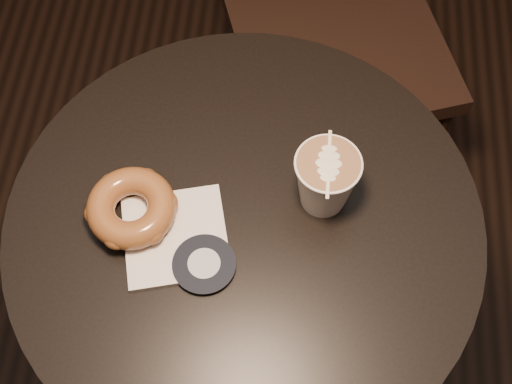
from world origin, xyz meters
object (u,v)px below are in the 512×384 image
Objects in this scene: doughnut at (131,208)px; latte_cup at (325,181)px; pastry_bag at (176,237)px; cafe_table at (246,271)px.

doughnut is 1.23× the size of latte_cup.
latte_cup reaches higher than doughnut.
doughnut reaches higher than pastry_bag.
pastry_bag is at bearing -158.45° from latte_cup.
latte_cup is at bearing 7.33° from pastry_bag.
pastry_bag is 0.07m from doughnut.
cafe_table is at bearing -157.49° from latte_cup.
cafe_table is 0.28m from latte_cup.
doughnut is (-0.16, -0.01, 0.23)m from cafe_table.
latte_cup reaches higher than pastry_bag.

